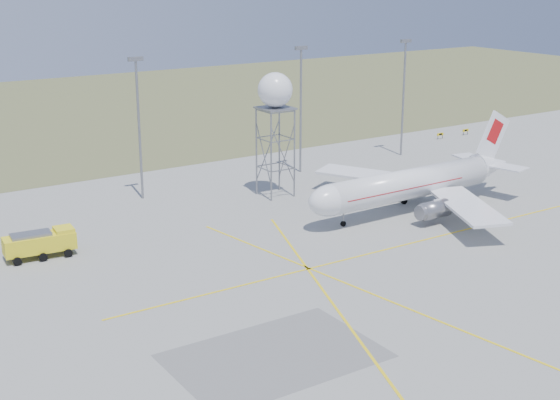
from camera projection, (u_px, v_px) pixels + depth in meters
grass_strip at (52, 115)px, 178.35m from camera, size 400.00×120.00×0.03m
mast_b at (139, 117)px, 110.36m from camera, size 2.20×0.50×20.50m
mast_c at (301, 99)px, 125.07m from camera, size 2.20×0.50×20.50m
mast_d at (404, 88)px, 136.63m from camera, size 2.20×0.50×20.50m
taxi_sign_near at (440, 135)px, 152.84m from camera, size 1.60×0.17×1.20m
taxi_sign_far at (466, 131)px, 156.51m from camera, size 1.60×0.17×1.20m
airliner_main at (412, 184)px, 106.96m from camera, size 36.66×35.67×12.48m
radar_tower at (275, 128)px, 112.38m from camera, size 5.01×5.01×18.15m
fire_truck at (42, 245)px, 90.32m from camera, size 8.27×3.81×3.23m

